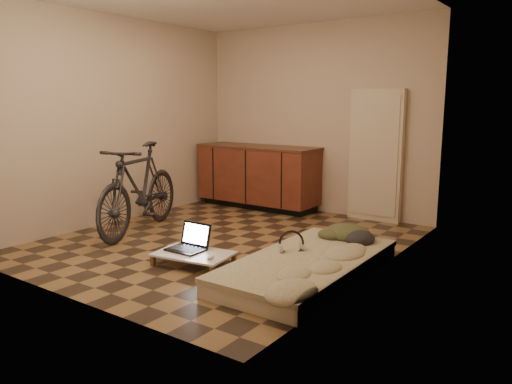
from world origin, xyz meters
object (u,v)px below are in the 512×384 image
Objects in this scene: bicycle at (139,184)px; laptop at (189,244)px; futon at (307,266)px; lap_desk at (194,254)px.

bicycle is 1.38m from laptop.
bicycle reaches higher than futon.
futon is at bearing 14.22° from laptop.
futon is 2.53× the size of lap_desk.
futon reaches higher than lap_desk.
bicycle is 2.43m from futon.
futon is 5.50× the size of laptop.
laptop is (-0.11, 0.06, 0.07)m from lap_desk.
laptop reaches higher than lap_desk.
bicycle reaches higher than laptop.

